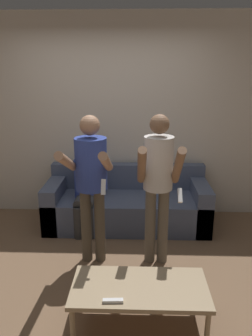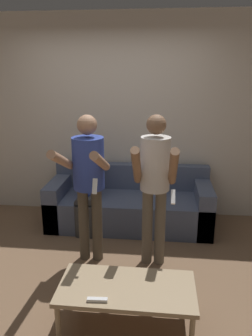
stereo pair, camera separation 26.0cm
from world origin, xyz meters
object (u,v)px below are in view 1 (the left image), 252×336
remote_on_table (113,301)px  couch (127,205)px  coffee_table (140,290)px  person_standing_right (158,176)px  person_seated (86,184)px  person_standing_left (91,175)px

remote_on_table → couch: bearing=88.8°
coffee_table → remote_on_table: (-0.19, -0.19, 0.05)m
person_standing_right → remote_on_table: size_ratio=10.44×
person_seated → remote_on_table: person_seated is taller
person_standing_left → person_standing_right: person_standing_right is taller
person_standing_left → coffee_table: person_standing_left is taller
couch → person_standing_right: (0.34, -0.91, 0.70)m
person_standing_left → person_seated: 0.86m
person_standing_left → person_seated: bearing=103.5°
person_standing_left → coffee_table: size_ratio=1.48×
coffee_table → remote_on_table: size_ratio=7.02×
person_standing_left → person_standing_right: bearing=0.5°
couch → person_seated: person_seated is taller
remote_on_table → person_standing_right: bearing=71.3°
coffee_table → person_standing_right: bearing=78.8°
coffee_table → remote_on_table: 0.28m
remote_on_table → person_seated: bearing=104.3°
couch → person_standing_right: person_standing_right is taller
person_standing_left → coffee_table: 1.22m
remote_on_table → coffee_table: bearing=44.5°
person_seated → coffee_table: size_ratio=1.05×
person_standing_right → person_seated: bearing=138.7°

